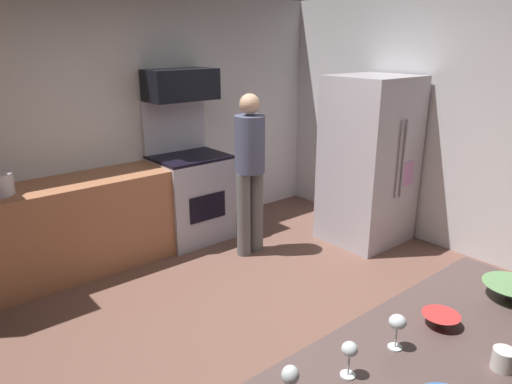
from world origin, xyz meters
name	(u,v)px	position (x,y,z in m)	size (l,w,h in m)	color
ground_plane	(271,337)	(0.00, 0.00, -0.01)	(5.20, 4.80, 0.02)	brown
wall_back	(123,124)	(0.00, 2.34, 1.30)	(5.20, 0.12, 2.60)	silver
wall_right	(463,127)	(2.54, 0.00, 1.30)	(0.12, 4.80, 2.60)	silver
lower_cabinet_run	(56,232)	(-0.90, 1.98, 0.45)	(2.40, 0.60, 0.90)	#A66746
oven_range	(190,194)	(0.55, 1.97, 0.52)	(0.76, 0.65, 1.53)	#B2AFC1
microwave	(181,85)	(0.55, 2.06, 1.69)	(0.74, 0.38, 0.32)	black
refrigerator	(369,161)	(2.03, 0.72, 0.89)	(0.83, 0.79, 1.79)	#B9B1BC
person_cook	(250,167)	(0.80, 1.24, 0.93)	(0.31, 0.30, 1.65)	#606060
mixing_bowl_small	(440,320)	(-0.20, -1.38, 0.93)	(0.17, 0.17, 0.05)	red
mixing_bowl_prep	(511,291)	(0.29, -1.48, 0.94)	(0.28, 0.28, 0.08)	#639357
wine_glass_near	(290,377)	(-1.06, -1.29, 1.01)	(0.07, 0.07, 0.16)	silver
wine_glass_far	(349,352)	(-0.79, -1.33, 1.01)	(0.06, 0.06, 0.15)	silver
wine_glass_extra	(397,324)	(-0.50, -1.34, 1.02)	(0.07, 0.07, 0.16)	silver
mug_tea	(503,360)	(-0.29, -1.69, 0.94)	(0.09, 0.09, 0.09)	silver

